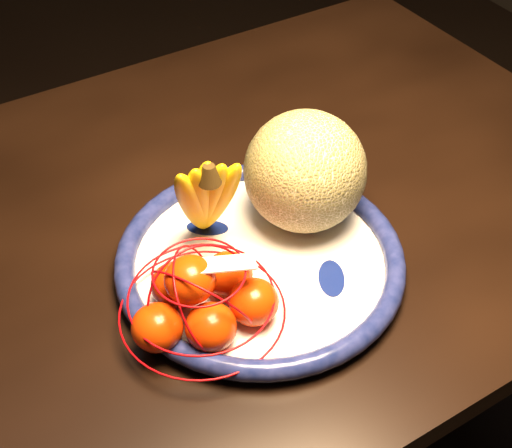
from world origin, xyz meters
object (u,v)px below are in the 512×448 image
mandarin_bag (203,299)px  dining_table (173,267)px  banana_bunch (205,195)px  cantaloupe (305,171)px  fruit_bowl (260,260)px

mandarin_bag → dining_table: bearing=79.2°
mandarin_bag → banana_bunch: bearing=60.3°
cantaloupe → mandarin_bag: bearing=-155.4°
dining_table → mandarin_bag: bearing=-102.1°
fruit_bowl → mandarin_bag: 0.12m
dining_table → banana_bunch: banana_bunch is taller
dining_table → mandarin_bag: size_ratio=5.67×
dining_table → mandarin_bag: 0.21m
cantaloupe → banana_bunch: size_ratio=0.97×
banana_bunch → cantaloupe: bearing=4.8°
dining_table → banana_bunch: (0.03, -0.06, 0.17)m
fruit_bowl → banana_bunch: banana_bunch is taller
dining_table → cantaloupe: (0.16, -0.08, 0.17)m
dining_table → mandarin_bag: mandarin_bag is taller
fruit_bowl → mandarin_bag: bearing=-155.5°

